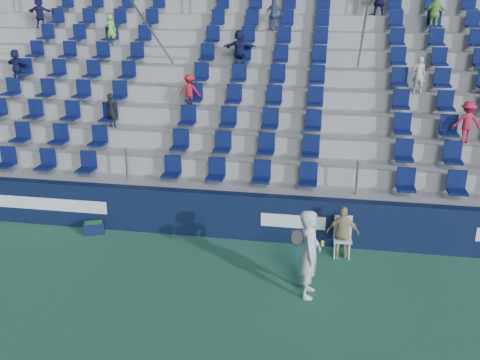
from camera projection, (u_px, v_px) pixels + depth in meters
The scene contains 7 objects.
ground at pixel (207, 303), 10.92m from camera, with size 70.00×70.00×0.00m, color #2B6647.
sponsor_wall at pixel (235, 216), 13.63m from camera, with size 24.00×0.32×1.20m.
grandstand at pixel (262, 113), 17.84m from camera, with size 24.00×8.17×6.63m.
tennis_player at pixel (309, 254), 10.91m from camera, with size 0.69×0.70×1.91m.
line_judge_chair at pixel (343, 233), 12.75m from camera, with size 0.46×0.47×0.97m.
line_judge at pixel (343, 232), 12.58m from camera, with size 0.76×0.32×1.29m, color tan.
ball_bin at pixel (94, 227), 14.01m from camera, with size 0.63×0.52×0.30m.
Camera 1 is at (2.30, -9.17, 6.05)m, focal length 40.00 mm.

